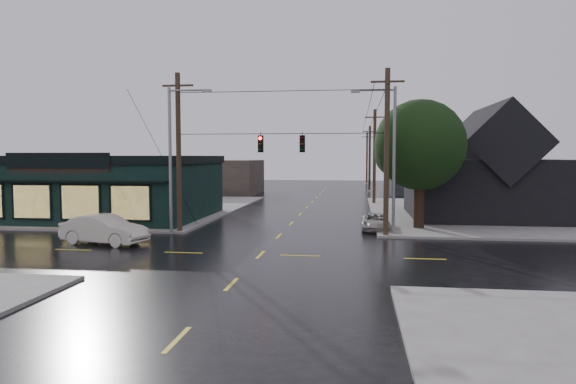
# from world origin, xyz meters

# --- Properties ---
(ground_plane) EXTENTS (160.00, 160.00, 0.00)m
(ground_plane) POSITION_xyz_m (0.00, 0.00, 0.00)
(ground_plane) COLOR black
(sidewalk_nw) EXTENTS (28.00, 28.00, 0.15)m
(sidewalk_nw) POSITION_xyz_m (-20.00, 20.00, 0.07)
(sidewalk_nw) COLOR gray
(sidewalk_nw) RESTS_ON ground
(sidewalk_ne) EXTENTS (28.00, 28.00, 0.15)m
(sidewalk_ne) POSITION_xyz_m (20.00, 20.00, 0.07)
(sidewalk_ne) COLOR gray
(sidewalk_ne) RESTS_ON ground
(pizza_shop) EXTENTS (16.30, 12.34, 4.90)m
(pizza_shop) POSITION_xyz_m (-15.00, 12.94, 2.56)
(pizza_shop) COLOR black
(pizza_shop) RESTS_ON ground
(ne_building) EXTENTS (12.60, 11.60, 8.75)m
(ne_building) POSITION_xyz_m (15.00, 17.00, 4.47)
(ne_building) COLOR black
(ne_building) RESTS_ON ground
(corner_tree) EXTENTS (6.01, 6.01, 8.52)m
(corner_tree) POSITION_xyz_m (8.86, 9.97, 5.63)
(corner_tree) COLOR black
(corner_tree) RESTS_ON ground
(utility_pole_nw) EXTENTS (2.00, 0.32, 10.15)m
(utility_pole_nw) POSITION_xyz_m (-6.50, 6.50, 0.00)
(utility_pole_nw) COLOR #302015
(utility_pole_nw) RESTS_ON ground
(utility_pole_ne) EXTENTS (2.00, 0.32, 10.15)m
(utility_pole_ne) POSITION_xyz_m (6.50, 6.50, 0.00)
(utility_pole_ne) COLOR #302015
(utility_pole_ne) RESTS_ON ground
(utility_pole_far_a) EXTENTS (2.00, 0.32, 9.65)m
(utility_pole_far_a) POSITION_xyz_m (6.50, 28.00, 0.00)
(utility_pole_far_a) COLOR #302015
(utility_pole_far_a) RESTS_ON ground
(utility_pole_far_b) EXTENTS (2.00, 0.32, 9.15)m
(utility_pole_far_b) POSITION_xyz_m (6.50, 48.00, 0.00)
(utility_pole_far_b) COLOR #302015
(utility_pole_far_b) RESTS_ON ground
(utility_pole_far_c) EXTENTS (2.00, 0.32, 9.15)m
(utility_pole_far_c) POSITION_xyz_m (6.50, 68.00, 0.00)
(utility_pole_far_c) COLOR #302015
(utility_pole_far_c) RESTS_ON ground
(span_signal_assembly) EXTENTS (13.00, 0.48, 1.23)m
(span_signal_assembly) POSITION_xyz_m (0.10, 6.50, 5.70)
(span_signal_assembly) COLOR black
(span_signal_assembly) RESTS_ON ground
(streetlight_nw) EXTENTS (5.40, 0.30, 9.15)m
(streetlight_nw) POSITION_xyz_m (-6.80, 5.80, 0.00)
(streetlight_nw) COLOR gray
(streetlight_nw) RESTS_ON ground
(streetlight_ne) EXTENTS (5.40, 0.30, 9.15)m
(streetlight_ne) POSITION_xyz_m (7.00, 7.20, 0.00)
(streetlight_ne) COLOR gray
(streetlight_ne) RESTS_ON ground
(bg_building_west) EXTENTS (12.00, 10.00, 4.40)m
(bg_building_west) POSITION_xyz_m (-14.00, 40.00, 2.20)
(bg_building_west) COLOR #393029
(bg_building_west) RESTS_ON ground
(bg_building_east) EXTENTS (14.00, 12.00, 5.60)m
(bg_building_east) POSITION_xyz_m (16.00, 45.00, 2.80)
(bg_building_east) COLOR black
(bg_building_east) RESTS_ON ground
(sedan_cream) EXTENTS (5.23, 2.79, 1.64)m
(sedan_cream) POSITION_xyz_m (-9.25, 1.91, 0.82)
(sedan_cream) COLOR beige
(sedan_cream) RESTS_ON ground
(suv_silver) EXTENTS (1.86, 3.97, 1.10)m
(suv_silver) POSITION_xyz_m (6.00, 9.40, 0.55)
(suv_silver) COLOR #B2B0A4
(suv_silver) RESTS_ON ground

